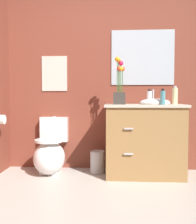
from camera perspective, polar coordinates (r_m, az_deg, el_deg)
The scene contains 11 objects.
wall_back at distance 3.62m, azimuth 7.60°, elevation 7.96°, with size 4.56×0.05×2.50m, color brown.
toilet at distance 3.47m, azimuth -9.92°, elevation -8.53°, with size 0.38×0.59×0.69m.
vanity_cabinet at distance 3.33m, azimuth 9.66°, elevation -5.58°, with size 0.94×0.56×1.04m.
flower_vase at distance 3.22m, azimuth 4.54°, elevation 5.03°, with size 0.14×0.14×0.55m.
soap_bottle at distance 3.28m, azimuth 10.64°, elevation 3.00°, with size 0.06×0.06×0.18m.
lotion_bottle at distance 3.19m, azimuth 13.34°, elevation 2.98°, with size 0.06×0.06×0.18m.
hand_wash_bottle at distance 3.39m, azimuth 15.74°, elevation 3.26°, with size 0.06×0.06×0.22m.
trash_bin at distance 3.47m, azimuth -0.10°, elevation -10.31°, with size 0.18×0.18×0.27m.
wall_poster at distance 3.68m, azimuth -9.07°, elevation 7.90°, with size 0.33×0.01×0.46m, color beige.
wall_mirror at distance 3.62m, azimuth 9.28°, elevation 11.13°, with size 0.80×0.01×0.70m, color #B2BCC6.
toilet_paper_roll at distance 3.40m, azimuth -19.75°, elevation -1.48°, with size 0.11×0.11×0.11m, color white.
Camera 1 is at (-0.04, -1.94, 0.94)m, focal length 43.89 mm.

